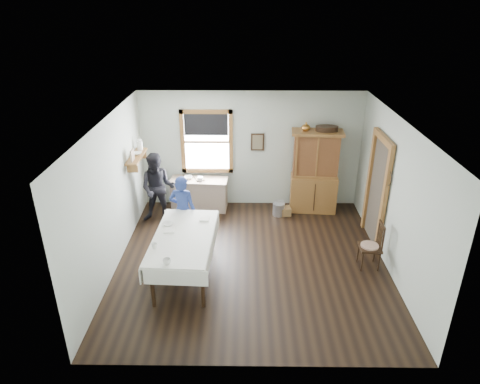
# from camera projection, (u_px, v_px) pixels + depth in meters

# --- Properties ---
(room) EXTENTS (5.01, 5.01, 2.70)m
(room) POSITION_uv_depth(u_px,v_px,m) (252.00, 197.00, 7.50)
(room) COLOR black
(room) RESTS_ON ground
(window) EXTENTS (1.18, 0.07, 1.48)m
(window) POSITION_uv_depth(u_px,v_px,m) (207.00, 138.00, 9.63)
(window) COLOR white
(window) RESTS_ON room
(doorway) EXTENTS (0.09, 1.14, 2.22)m
(doorway) POSITION_uv_depth(u_px,v_px,m) (377.00, 188.00, 8.33)
(doorway) COLOR #433B30
(doorway) RESTS_ON room
(wall_shelf) EXTENTS (0.24, 1.00, 0.44)m
(wall_shelf) POSITION_uv_depth(u_px,v_px,m) (137.00, 155.00, 8.83)
(wall_shelf) COLOR #9B6230
(wall_shelf) RESTS_ON room
(framed_picture) EXTENTS (0.30, 0.04, 0.40)m
(framed_picture) POSITION_uv_depth(u_px,v_px,m) (258.00, 142.00, 9.65)
(framed_picture) COLOR black
(framed_picture) RESTS_ON room
(rug_beater) EXTENTS (0.01, 0.27, 0.27)m
(rug_beater) POSITION_uv_depth(u_px,v_px,m) (390.00, 172.00, 7.59)
(rug_beater) COLOR black
(rug_beater) RESTS_ON room
(work_counter) EXTENTS (1.34, 0.59, 0.75)m
(work_counter) POSITION_uv_depth(u_px,v_px,m) (199.00, 194.00, 9.90)
(work_counter) COLOR tan
(work_counter) RESTS_ON room
(china_hutch) EXTENTS (1.15, 0.61, 1.90)m
(china_hutch) POSITION_uv_depth(u_px,v_px,m) (315.00, 172.00, 9.62)
(china_hutch) COLOR #9B6230
(china_hutch) RESTS_ON room
(dining_table) EXTENTS (1.15, 2.05, 0.80)m
(dining_table) POSITION_uv_depth(u_px,v_px,m) (185.00, 255.00, 7.55)
(dining_table) COLOR white
(dining_table) RESTS_ON room
(spindle_chair) EXTENTS (0.42, 0.42, 0.90)m
(spindle_chair) POSITION_uv_depth(u_px,v_px,m) (370.00, 245.00, 7.76)
(spindle_chair) COLOR black
(spindle_chair) RESTS_ON room
(pail) EXTENTS (0.32, 0.32, 0.29)m
(pail) POSITION_uv_depth(u_px,v_px,m) (279.00, 209.00, 9.72)
(pail) COLOR #A4A7AD
(pail) RESTS_ON room
(wicker_basket) EXTENTS (0.34, 0.26, 0.18)m
(wicker_basket) POSITION_uv_depth(u_px,v_px,m) (284.00, 211.00, 9.74)
(wicker_basket) COLOR olive
(wicker_basket) RESTS_ON room
(woman_blue) EXTENTS (0.56, 0.43, 1.37)m
(woman_blue) POSITION_uv_depth(u_px,v_px,m) (183.00, 213.00, 8.38)
(woman_blue) COLOR navy
(woman_blue) RESTS_ON room
(figure_dark) EXTENTS (0.72, 0.56, 1.45)m
(figure_dark) POSITION_uv_depth(u_px,v_px,m) (158.00, 191.00, 9.25)
(figure_dark) COLOR black
(figure_dark) RESTS_ON room
(table_cup_a) EXTENTS (0.13, 0.13, 0.10)m
(table_cup_a) POSITION_uv_depth(u_px,v_px,m) (167.00, 261.00, 6.59)
(table_cup_a) COLOR white
(table_cup_a) RESTS_ON dining_table
(table_cup_b) EXTENTS (0.13, 0.13, 0.09)m
(table_cup_b) POSITION_uv_depth(u_px,v_px,m) (154.00, 246.00, 7.00)
(table_cup_b) COLOR white
(table_cup_b) RESTS_ON dining_table
(table_bowl) EXTENTS (0.27, 0.27, 0.05)m
(table_bowl) POSITION_uv_depth(u_px,v_px,m) (168.00, 224.00, 7.70)
(table_bowl) COLOR white
(table_bowl) RESTS_ON dining_table
(counter_book) EXTENTS (0.23, 0.26, 0.02)m
(counter_book) POSITION_uv_depth(u_px,v_px,m) (196.00, 179.00, 9.73)
(counter_book) COLOR #6D6249
(counter_book) RESTS_ON work_counter
(counter_bowl) EXTENTS (0.23, 0.23, 0.06)m
(counter_bowl) POSITION_uv_depth(u_px,v_px,m) (188.00, 178.00, 9.76)
(counter_bowl) COLOR white
(counter_bowl) RESTS_ON work_counter
(shelf_bowl) EXTENTS (0.22, 0.22, 0.05)m
(shelf_bowl) POSITION_uv_depth(u_px,v_px,m) (137.00, 153.00, 8.83)
(shelf_bowl) COLOR white
(shelf_bowl) RESTS_ON wall_shelf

